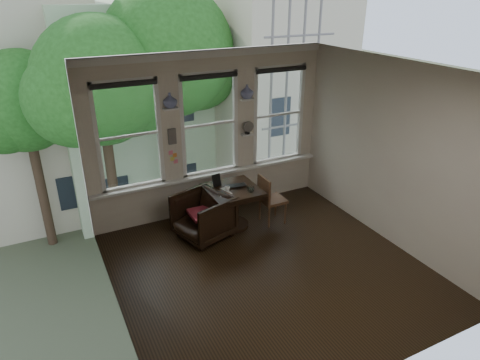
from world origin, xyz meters
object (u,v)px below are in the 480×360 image
table (233,207)px  mug (227,189)px  armchair_left (203,216)px  laptop (237,187)px  side_chair_right (273,199)px

table → mug: bearing=-159.5°
armchair_left → laptop: (0.68, 0.08, 0.37)m
laptop → mug: size_ratio=4.18×
table → armchair_left: 0.61m
laptop → mug: (-0.20, -0.04, 0.03)m
side_chair_right → laptop: bearing=74.8°
laptop → mug: bearing=-161.3°
table → side_chair_right: (0.72, -0.18, 0.09)m
table → side_chair_right: side_chair_right is taller
table → armchair_left: bearing=-171.4°
armchair_left → mug: bearing=78.4°
table → laptop: (0.08, -0.01, 0.39)m
side_chair_right → laptop: side_chair_right is taller
table → armchair_left: size_ratio=1.04×
table → armchair_left: (-0.60, -0.09, 0.02)m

